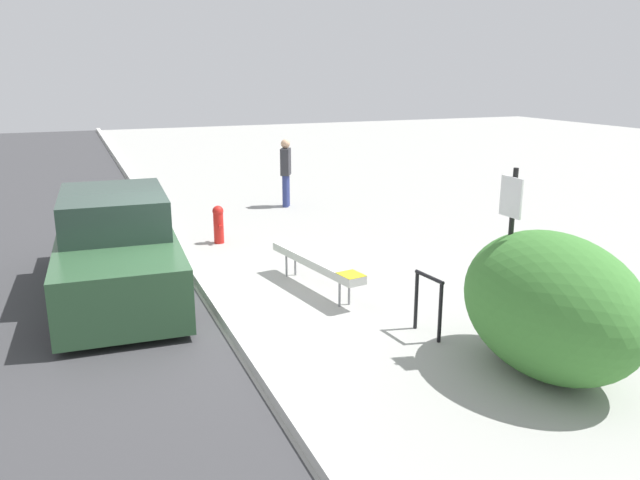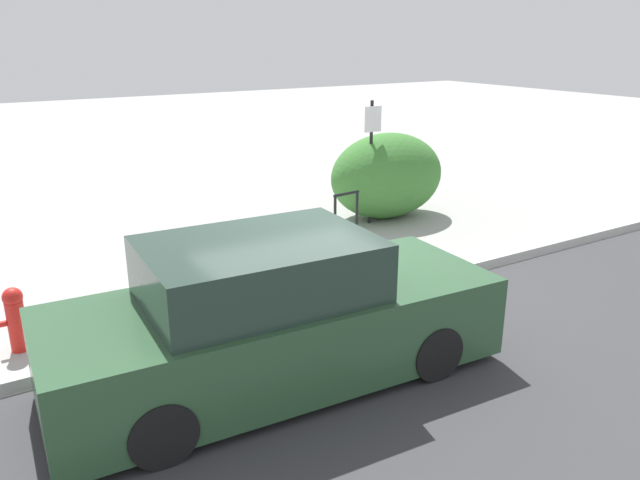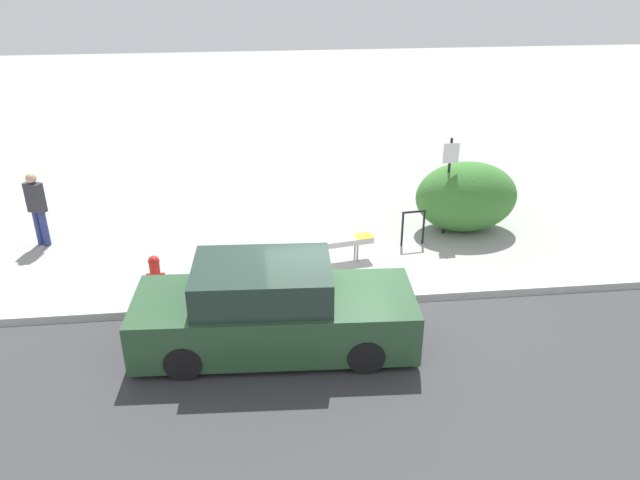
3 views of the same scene
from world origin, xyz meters
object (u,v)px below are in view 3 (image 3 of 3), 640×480
sign_post (448,178)px  fire_hydrant (155,272)px  bike_rack (413,224)px  parked_car_near (272,311)px  pedestrian (37,207)px  bench (321,244)px

sign_post → fire_hydrant: (-6.35, -1.97, -0.98)m
bike_rack → fire_hydrant: 5.67m
parked_car_near → sign_post: bearing=47.3°
fire_hydrant → parked_car_near: (2.19, -2.10, 0.28)m
pedestrian → parked_car_near: 6.71m
pedestrian → fire_hydrant: bearing=168.7°
sign_post → parked_car_near: sign_post is taller
pedestrian → parked_car_near: (4.98, -4.49, -0.22)m
bike_rack → sign_post: size_ratio=0.36×
bench → bike_rack: (2.16, 0.70, 0.04)m
bench → bike_rack: bearing=8.3°
bench → sign_post: 3.39m
bench → parked_car_near: size_ratio=0.50×
pedestrian → bike_rack: bearing=-157.0°
pedestrian → parked_car_near: size_ratio=0.36×
bench → fire_hydrant: (-3.31, -0.78, -0.05)m
bench → pedestrian: size_ratio=1.36×
parked_car_near → fire_hydrant: bearing=139.2°
fire_hydrant → parked_car_near: bearing=-43.8°
bike_rack → fire_hydrant: (-5.48, -1.47, -0.09)m
fire_hydrant → pedestrian: (-2.79, 2.40, 0.50)m
bike_rack → pedestrian: pedestrian is taller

